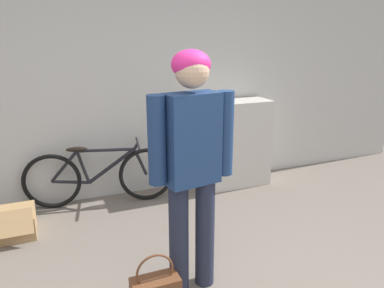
% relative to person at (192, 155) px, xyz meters
% --- Properties ---
extents(wall_back, '(8.00, 0.07, 2.60)m').
position_rel_person_xyz_m(wall_back, '(0.01, 1.89, 0.28)').
color(wall_back, silver).
rests_on(wall_back, ground_plane).
extents(side_shelf, '(0.94, 0.40, 1.05)m').
position_rel_person_xyz_m(side_shelf, '(1.17, 1.64, -0.50)').
color(side_shelf, beige).
rests_on(side_shelf, ground_plane).
extents(person, '(0.60, 0.25, 1.71)m').
position_rel_person_xyz_m(person, '(0.00, 0.00, 0.00)').
color(person, '#23283D').
rests_on(person, ground_plane).
extents(bicycle, '(1.59, 0.46, 0.68)m').
position_rel_person_xyz_m(bicycle, '(-0.40, 1.67, -0.69)').
color(bicycle, black).
rests_on(bicycle, ground_plane).
extents(banana, '(0.31, 0.08, 0.04)m').
position_rel_person_xyz_m(banana, '(1.07, 1.70, 0.04)').
color(banana, '#EAD64C').
rests_on(banana, side_shelf).
extents(cardboard_box, '(0.43, 0.51, 0.31)m').
position_rel_person_xyz_m(cardboard_box, '(-1.28, 1.32, -0.91)').
color(cardboard_box, tan).
rests_on(cardboard_box, ground_plane).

